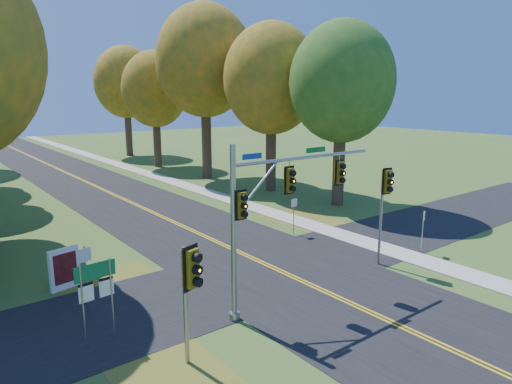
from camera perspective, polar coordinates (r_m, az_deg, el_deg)
ground at (r=19.69m, az=6.23°, el=-11.25°), size 160.00×160.00×0.00m
road_main at (r=19.68m, az=6.23°, el=-11.22°), size 8.00×160.00×0.02m
road_cross at (r=21.05m, az=2.40°, el=-9.57°), size 60.00×6.00×0.02m
centerline_left at (r=19.61m, az=6.01°, el=-11.26°), size 0.10×160.00×0.01m
centerline_right at (r=19.74m, az=6.44°, el=-11.10°), size 0.10×160.00×0.01m
sidewalk_east at (r=24.13m, az=16.98°, el=-7.16°), size 1.60×160.00×0.06m
leaf_patch_w_near at (r=19.61m, az=-16.63°, el=-11.79°), size 4.00×6.00×0.00m
leaf_patch_e at (r=28.23m, az=7.74°, el=-3.98°), size 3.50×8.00×0.00m
tree_e_a at (r=32.52m, az=10.67°, el=13.25°), size 7.20×7.20×12.73m
tree_e_b at (r=37.02m, az=1.94°, el=13.86°), size 7.60×7.60×13.33m
tree_e_c at (r=43.07m, az=-6.39°, el=15.90°), size 8.80×8.80×15.79m
tree_e_d at (r=50.76m, az=-12.50°, el=12.38°), size 7.00×7.00×12.32m
tree_e_e at (r=61.05m, az=-15.94°, el=13.02°), size 7.80×7.80×13.74m
traffic_mast at (r=16.24m, az=2.11°, el=-1.41°), size 6.84×0.61×6.20m
east_signal_pole at (r=21.23m, az=15.89°, el=-0.02°), size 0.53×0.62×4.60m
ped_signal_pole at (r=13.17m, az=-8.18°, el=-10.51°), size 0.57×0.68×3.69m
route_sign_cluster at (r=15.21m, az=-19.34°, el=-11.07°), size 1.30×0.18×2.80m
info_kiosk at (r=20.28m, az=-22.82°, el=-8.83°), size 1.26×0.44×1.73m
reg_sign_e_north at (r=25.65m, az=4.77°, el=-2.19°), size 0.41×0.06×2.13m
reg_sign_e_south at (r=24.13m, az=20.18°, el=-3.78°), size 0.39×0.20×2.16m
reg_sign_w at (r=17.83m, az=-20.51°, el=-8.71°), size 0.46×0.16×2.45m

